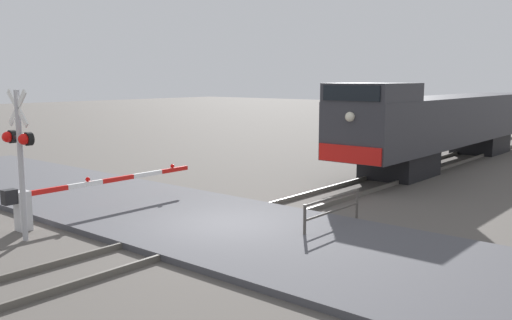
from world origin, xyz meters
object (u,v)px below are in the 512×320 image
Objects in this scene: locomotive at (444,122)px; guard_railing at (333,208)px; crossing_signal at (19,148)px; crossing_gate at (55,197)px.

guard_railing is at bearing -80.34° from locomotive.
crossing_signal is (-3.19, -19.71, 0.37)m from locomotive.
crossing_gate is 2.42× the size of guard_railing.
locomotive is 4.81× the size of crossing_signal.
crossing_signal is at bearing -132.66° from guard_railing.
locomotive reaches higher than crossing_signal.
locomotive is 13.99m from guard_railing.
locomotive reaches higher than guard_railing.
crossing_gate is (-0.95, 1.46, -1.64)m from crossing_signal.
guard_railing is at bearing 47.34° from crossing_signal.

